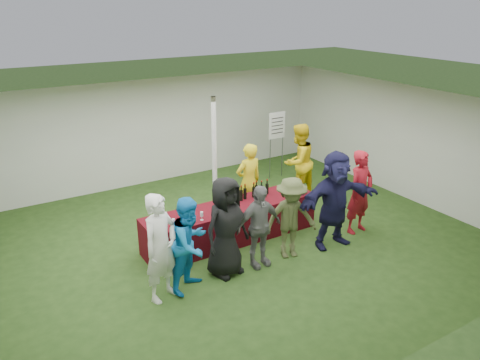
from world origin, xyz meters
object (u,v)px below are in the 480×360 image
customer_0 (161,248)px  customer_4 (291,218)px  customer_5 (335,200)px  dump_bucket (300,190)px  staff_back (298,162)px  customer_1 (190,244)px  customer_2 (226,227)px  serving_table (231,223)px  staff_pourer (249,182)px  customer_6 (360,192)px  wine_list_sign (277,130)px  customer_3 (259,227)px

customer_0 → customer_4: (2.53, -0.02, -0.12)m
customer_0 → customer_5: (3.51, -0.10, 0.06)m
dump_bucket → staff_back: staff_back is taller
customer_1 → customer_2: customer_2 is taller
customer_5 → serving_table: bearing=146.6°
staff_pourer → customer_1: 2.86m
serving_table → customer_4: size_ratio=2.29×
dump_bucket → customer_6: size_ratio=0.13×
wine_list_sign → serving_table: bearing=-139.2°
serving_table → wine_list_sign: wine_list_sign is taller
dump_bucket → customer_6: customer_6 is taller
staff_pourer → customer_3: bearing=60.7°
wine_list_sign → staff_back: (-0.37, -1.41, -0.39)m
customer_2 → staff_back: bearing=19.8°
customer_0 → customer_3: size_ratio=1.17×
wine_list_sign → customer_5: customer_5 is taller
customer_6 → serving_table: bearing=149.6°
wine_list_sign → customer_6: wine_list_sign is taller
dump_bucket → wine_list_sign: 3.00m
customer_3 → customer_4: 0.68m
dump_bucket → customer_3: 1.82m
customer_0 → customer_5: customer_5 is taller
customer_2 → customer_3: (0.63, -0.08, -0.12)m
serving_table → customer_4: bearing=-61.6°
wine_list_sign → staff_back: size_ratio=0.98×
dump_bucket → wine_list_sign: (1.29, 2.66, 0.48)m
dump_bucket → staff_pourer: 1.14m
customer_0 → customer_6: (4.36, 0.08, -0.03)m
serving_table → customer_3: bearing=-93.7°
customer_2 → customer_3: size_ratio=1.16×
wine_list_sign → customer_3: wine_list_sign is taller
dump_bucket → customer_6: 1.21m
staff_pourer → customer_5: bearing=109.6°
staff_back → customer_0: staff_back is taller
dump_bucket → customer_1: 3.07m
serving_table → customer_3: 1.15m
customer_1 → customer_6: bearing=-29.0°
customer_0 → serving_table: bearing=5.0°
customer_1 → customer_0: bearing=151.8°
staff_back → customer_1: (-3.87, -2.12, -0.10)m
customer_6 → customer_4: bearing=175.4°
customer_1 → customer_4: (2.02, -0.03, -0.03)m
staff_back → customer_3: 3.30m
customer_2 → customer_5: size_ratio=0.93×
staff_pourer → customer_6: (1.60, -1.71, 0.02)m
customer_0 → dump_bucket: bearing=-10.5°
staff_back → customer_5: (-0.87, -2.23, 0.04)m
serving_table → dump_bucket: (1.53, -0.22, 0.46)m
customer_3 → dump_bucket: bearing=28.0°
wine_list_sign → customer_1: bearing=-140.2°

